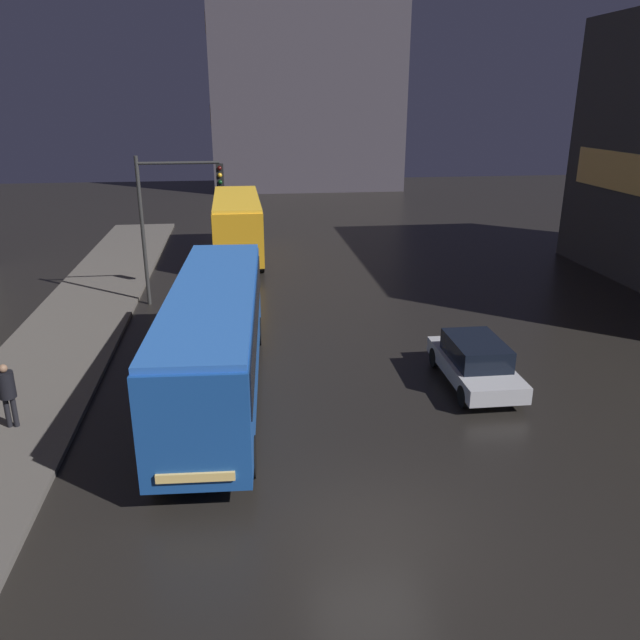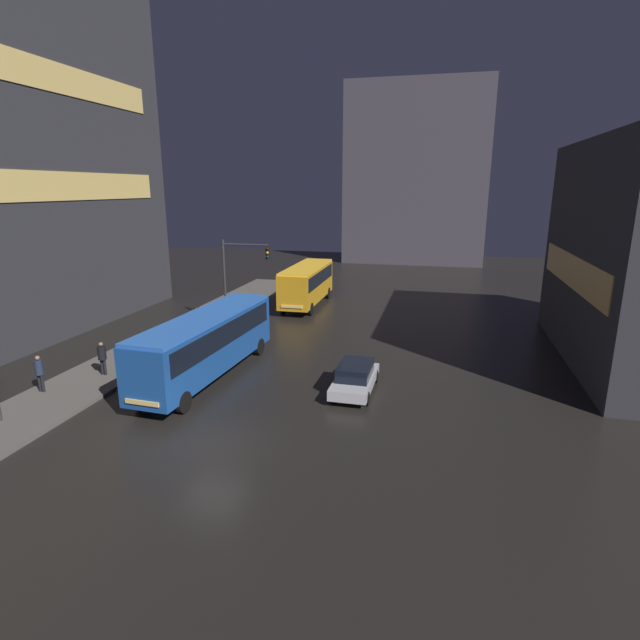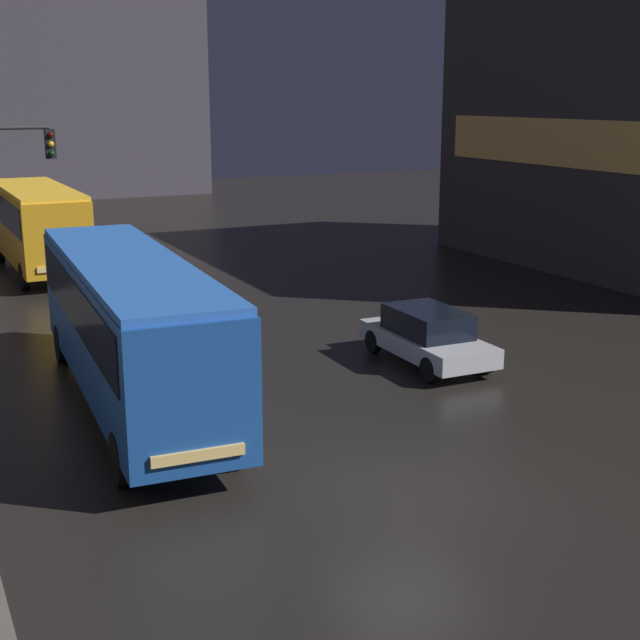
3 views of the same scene
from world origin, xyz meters
The scene contains 8 objects.
ground_plane centered at (0.00, 0.00, 0.00)m, with size 120.00×120.00×0.00m, color black.
sidewalk_left centered at (-9.00, 10.00, 0.07)m, with size 4.00×48.00×0.15m.
building_far_backdrop centered at (4.39, 54.84, 11.28)m, with size 18.07×12.00×22.56m.
bus_near centered at (-3.28, 6.53, 2.09)m, with size 2.97×11.35×3.40m.
bus_far centered at (-2.58, 23.80, 2.09)m, with size 2.58×9.23×3.40m.
car_taxi centered at (4.56, 6.45, 0.75)m, with size 1.88×4.31×1.46m.
pedestrian_mid centered at (-8.66, 5.19, 1.24)m, with size 0.55×0.55×1.79m.
traffic_light_main centered at (-5.26, 15.98, 4.24)m, with size 3.53×0.35×6.24m.
Camera 1 is at (-2.45, -10.44, 8.36)m, focal length 35.00 mm.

